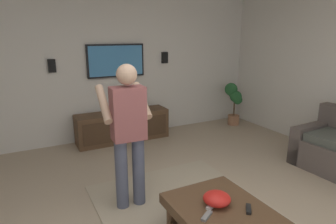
{
  "coord_description": "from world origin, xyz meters",
  "views": [
    {
      "loc": [
        -2.14,
        1.28,
        1.93
      ],
      "look_at": [
        0.98,
        -0.34,
        0.99
      ],
      "focal_mm": 31.17,
      "sensor_mm": 36.0,
      "label": 1
    }
  ],
  "objects_px": {
    "person_standing": "(128,129)",
    "wall_speaker_left": "(165,58)",
    "remote_black": "(249,209)",
    "wall_speaker_right": "(52,66)",
    "vase_round": "(141,103)",
    "coffee_table": "(222,218)",
    "remote_white": "(212,205)",
    "remote_grey": "(207,216)",
    "media_console": "(123,126)",
    "potted_plant_tall": "(234,99)",
    "bowl": "(217,199)",
    "tv": "(116,61)"
  },
  "relations": [
    {
      "from": "person_standing",
      "to": "remote_grey",
      "type": "bearing_deg",
      "value": -161.19
    },
    {
      "from": "vase_round",
      "to": "wall_speaker_left",
      "type": "height_order",
      "value": "wall_speaker_left"
    },
    {
      "from": "person_standing",
      "to": "bowl",
      "type": "bearing_deg",
      "value": -149.3
    },
    {
      "from": "remote_black",
      "to": "remote_grey",
      "type": "height_order",
      "value": "same"
    },
    {
      "from": "vase_round",
      "to": "person_standing",
      "type": "bearing_deg",
      "value": 154.51
    },
    {
      "from": "remote_white",
      "to": "remote_black",
      "type": "relative_size",
      "value": 1.0
    },
    {
      "from": "wall_speaker_left",
      "to": "tv",
      "type": "bearing_deg",
      "value": 90.75
    },
    {
      "from": "remote_white",
      "to": "vase_round",
      "type": "xyz_separation_m",
      "value": [
        3.12,
        -0.58,
        0.25
      ]
    },
    {
      "from": "potted_plant_tall",
      "to": "bowl",
      "type": "distance_m",
      "value": 3.87
    },
    {
      "from": "person_standing",
      "to": "remote_grey",
      "type": "xyz_separation_m",
      "value": [
        -1.09,
        -0.3,
        -0.52
      ]
    },
    {
      "from": "coffee_table",
      "to": "bowl",
      "type": "xyz_separation_m",
      "value": [
        0.08,
        0.01,
        0.16
      ]
    },
    {
      "from": "remote_black",
      "to": "tv",
      "type": "bearing_deg",
      "value": -138.09
    },
    {
      "from": "coffee_table",
      "to": "person_standing",
      "type": "distance_m",
      "value": 1.33
    },
    {
      "from": "remote_white",
      "to": "remote_grey",
      "type": "relative_size",
      "value": 1.0
    },
    {
      "from": "tv",
      "to": "wall_speaker_right",
      "type": "xyz_separation_m",
      "value": [
        0.01,
        1.11,
        -0.04
      ]
    },
    {
      "from": "remote_black",
      "to": "person_standing",
      "type": "bearing_deg",
      "value": -108.63
    },
    {
      "from": "remote_grey",
      "to": "wall_speaker_left",
      "type": "bearing_deg",
      "value": -142.89
    },
    {
      "from": "remote_grey",
      "to": "remote_white",
      "type": "bearing_deg",
      "value": -172.8
    },
    {
      "from": "coffee_table",
      "to": "person_standing",
      "type": "xyz_separation_m",
      "value": [
        1.05,
        0.51,
        0.64
      ]
    },
    {
      "from": "coffee_table",
      "to": "wall_speaker_right",
      "type": "xyz_separation_m",
      "value": [
        3.39,
        0.99,
        1.13
      ]
    },
    {
      "from": "media_console",
      "to": "wall_speaker_left",
      "type": "relative_size",
      "value": 7.73
    },
    {
      "from": "bowl",
      "to": "wall_speaker_right",
      "type": "xyz_separation_m",
      "value": [
        3.31,
        0.98,
        0.96
      ]
    },
    {
      "from": "tv",
      "to": "media_console",
      "type": "bearing_deg",
      "value": 0.0
    },
    {
      "from": "tv",
      "to": "remote_grey",
      "type": "height_order",
      "value": "tv"
    },
    {
      "from": "potted_plant_tall",
      "to": "remote_black",
      "type": "relative_size",
      "value": 6.17
    },
    {
      "from": "remote_grey",
      "to": "person_standing",
      "type": "bearing_deg",
      "value": -106.23
    },
    {
      "from": "tv",
      "to": "potted_plant_tall",
      "type": "xyz_separation_m",
      "value": [
        -0.42,
        -2.45,
        -0.89
      ]
    },
    {
      "from": "coffee_table",
      "to": "wall_speaker_left",
      "type": "bearing_deg",
      "value": -18.36
    },
    {
      "from": "potted_plant_tall",
      "to": "wall_speaker_right",
      "type": "relative_size",
      "value": 4.21
    },
    {
      "from": "media_console",
      "to": "remote_grey",
      "type": "bearing_deg",
      "value": -5.86
    },
    {
      "from": "wall_speaker_left",
      "to": "remote_black",
      "type": "bearing_deg",
      "value": 165.11
    },
    {
      "from": "person_standing",
      "to": "media_console",
      "type": "bearing_deg",
      "value": -13.38
    },
    {
      "from": "coffee_table",
      "to": "remote_black",
      "type": "distance_m",
      "value": 0.26
    },
    {
      "from": "remote_white",
      "to": "remote_black",
      "type": "xyz_separation_m",
      "value": [
        -0.2,
        -0.26,
        0.0
      ]
    },
    {
      "from": "media_console",
      "to": "tv",
      "type": "relative_size",
      "value": 1.6
    },
    {
      "from": "remote_black",
      "to": "wall_speaker_right",
      "type": "xyz_separation_m",
      "value": [
        3.52,
        1.17,
        1.01
      ]
    },
    {
      "from": "remote_white",
      "to": "wall_speaker_left",
      "type": "distance_m",
      "value": 3.69
    },
    {
      "from": "bowl",
      "to": "remote_black",
      "type": "distance_m",
      "value": 0.29
    },
    {
      "from": "vase_round",
      "to": "remote_white",
      "type": "bearing_deg",
      "value": 169.46
    },
    {
      "from": "potted_plant_tall",
      "to": "wall_speaker_right",
      "type": "bearing_deg",
      "value": 83.02
    },
    {
      "from": "potted_plant_tall",
      "to": "vase_round",
      "type": "height_order",
      "value": "potted_plant_tall"
    },
    {
      "from": "tv",
      "to": "remote_black",
      "type": "height_order",
      "value": "tv"
    },
    {
      "from": "media_console",
      "to": "vase_round",
      "type": "relative_size",
      "value": 7.73
    },
    {
      "from": "person_standing",
      "to": "remote_white",
      "type": "bearing_deg",
      "value": -152.6
    },
    {
      "from": "coffee_table",
      "to": "wall_speaker_left",
      "type": "relative_size",
      "value": 4.55
    },
    {
      "from": "potted_plant_tall",
      "to": "wall_speaker_right",
      "type": "height_order",
      "value": "wall_speaker_right"
    },
    {
      "from": "vase_round",
      "to": "remote_black",
      "type": "bearing_deg",
      "value": 174.46
    },
    {
      "from": "person_standing",
      "to": "wall_speaker_left",
      "type": "distance_m",
      "value": 2.91
    },
    {
      "from": "vase_round",
      "to": "coffee_table",
      "type": "bearing_deg",
      "value": 170.89
    },
    {
      "from": "person_standing",
      "to": "vase_round",
      "type": "distance_m",
      "value": 2.38
    }
  ]
}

